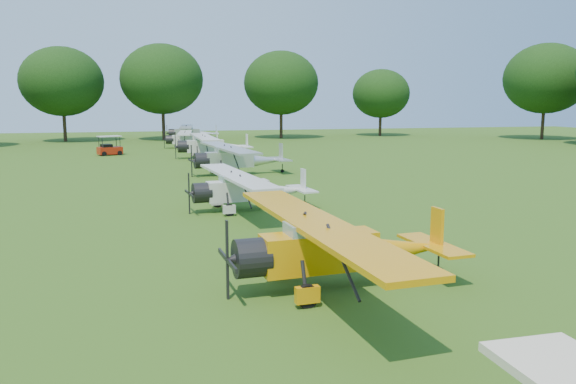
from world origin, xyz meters
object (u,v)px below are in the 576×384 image
at_px(aircraft_6, 190,138).
at_px(aircraft_7, 191,131).
at_px(aircraft_4, 236,157).
at_px(aircraft_5, 211,144).
at_px(golf_cart, 109,149).
at_px(aircraft_2, 336,244).
at_px(aircraft_3, 247,187).

xyz_separation_m(aircraft_6, aircraft_7, (1.06, 11.67, 0.11)).
height_order(aircraft_4, aircraft_5, aircraft_5).
bearing_deg(golf_cart, aircraft_4, -82.82).
relative_size(aircraft_5, golf_cart, 4.48).
bearing_deg(aircraft_2, aircraft_3, 87.82).
height_order(aircraft_5, aircraft_7, aircraft_5).
distance_m(aircraft_2, aircraft_3, 11.85).
height_order(aircraft_5, aircraft_6, aircraft_5).
bearing_deg(aircraft_3, aircraft_4, 76.53).
xyz_separation_m(aircraft_7, golf_cart, (-9.41, -18.17, -0.63)).
height_order(aircraft_4, aircraft_6, aircraft_4).
height_order(aircraft_6, golf_cart, aircraft_6).
distance_m(aircraft_2, aircraft_5, 37.58).
bearing_deg(aircraft_3, aircraft_5, 80.75).
height_order(aircraft_2, aircraft_6, aircraft_2).
relative_size(aircraft_4, golf_cart, 4.50).
bearing_deg(aircraft_5, aircraft_3, -93.67).
xyz_separation_m(aircraft_3, aircraft_5, (1.29, 25.72, 0.18)).
bearing_deg(aircraft_4, aircraft_5, 84.93).
bearing_deg(aircraft_4, aircraft_2, -99.53).
bearing_deg(aircraft_7, aircraft_3, -85.99).
relative_size(aircraft_3, aircraft_4, 0.87).
bearing_deg(aircraft_7, golf_cart, -111.71).
bearing_deg(aircraft_3, aircraft_6, 83.09).
height_order(aircraft_3, aircraft_7, aircraft_7).
relative_size(aircraft_3, aircraft_6, 0.98).
distance_m(aircraft_2, golf_cart, 43.61).
height_order(aircraft_2, golf_cart, aircraft_2).
distance_m(aircraft_5, aircraft_7, 23.40).
relative_size(aircraft_4, aircraft_5, 1.00).
distance_m(aircraft_5, aircraft_6, 11.77).
distance_m(aircraft_4, aircraft_5, 12.58).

